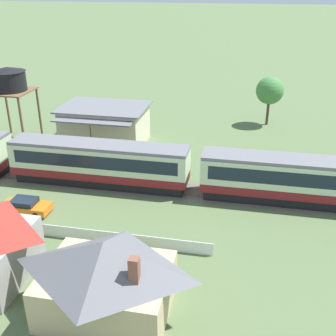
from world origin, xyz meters
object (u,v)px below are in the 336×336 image
(water_tower, at_px, (9,81))
(parked_car_orange, at_px, (26,206))
(yard_tree_0, at_px, (270,91))
(passenger_train, at_px, (198,170))
(station_building, at_px, (105,125))
(cottage_grey_roof, at_px, (106,275))

(water_tower, distance_m, parked_car_orange, 20.15)
(parked_car_orange, relative_size, yard_tree_0, 0.63)
(passenger_train, height_order, parked_car_orange, passenger_train)
(station_building, height_order, yard_tree_0, yard_tree_0)
(passenger_train, bearing_deg, cottage_grey_roof, -101.34)
(water_tower, relative_size, yard_tree_0, 1.37)
(passenger_train, distance_m, yard_tree_0, 23.01)
(cottage_grey_roof, bearing_deg, water_tower, 128.76)
(station_building, bearing_deg, cottage_grey_roof, -70.58)
(cottage_grey_roof, xyz_separation_m, parked_car_orange, (-10.79, 9.70, -1.97))
(passenger_train, distance_m, water_tower, 26.33)
(cottage_grey_roof, distance_m, parked_car_orange, 14.64)
(passenger_train, bearing_deg, yard_tree_0, 73.18)
(parked_car_orange, height_order, yard_tree_0, yard_tree_0)
(cottage_grey_roof, height_order, yard_tree_0, yard_tree_0)
(yard_tree_0, bearing_deg, station_building, -149.86)
(passenger_train, height_order, station_building, station_building)
(passenger_train, relative_size, cottage_grey_roof, 9.05)
(station_building, xyz_separation_m, water_tower, (-11.25, -1.10, 5.05))
(water_tower, height_order, yard_tree_0, water_tower)
(water_tower, distance_m, cottage_grey_roof, 33.49)
(water_tower, xyz_separation_m, parked_car_orange, (9.96, -16.14, -6.80))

